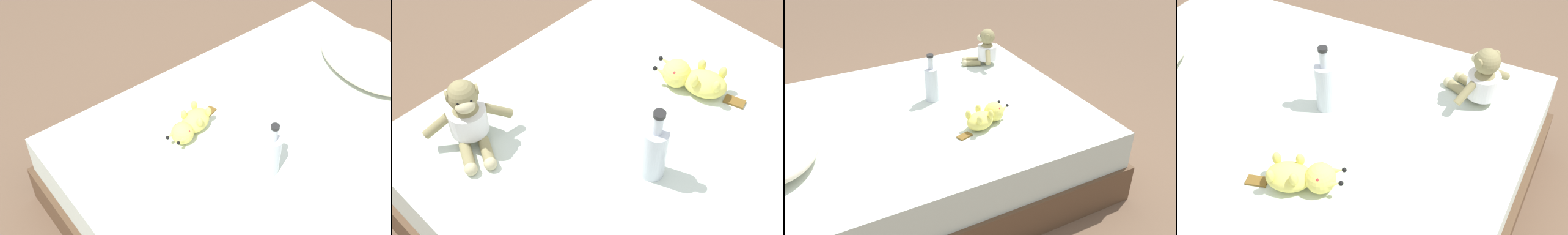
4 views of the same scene
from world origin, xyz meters
The scene contains 5 objects.
ground_plane centered at (0.00, 0.00, 0.00)m, with size 16.00×16.00×0.00m, color brown.
bed centered at (0.00, 0.00, 0.20)m, with size 1.41×1.84×0.41m.
pillow centered at (-0.10, 0.67, 0.48)m, with size 0.60×0.44×0.12m.
plush_yellow_creature centered at (-0.27, -0.29, 0.46)m, with size 0.18×0.32×0.10m.
glass_bottle centered at (0.10, -0.15, 0.52)m, with size 0.07×0.07×0.27m.
Camera 1 is at (1.14, -1.33, 2.27)m, focal length 52.79 mm.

